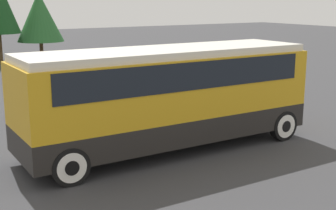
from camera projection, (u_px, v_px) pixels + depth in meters
name	position (u px, v px, depth m)	size (l,w,h in m)	color
ground_plane	(168.00, 149.00, 14.74)	(120.00, 120.00, 0.00)	#38383A
tour_bus	(171.00, 90.00, 14.37)	(9.23, 2.69, 3.18)	black
parked_car_near	(184.00, 87.00, 21.40)	(4.59, 1.86, 1.39)	silver
parked_car_mid	(82.00, 95.00, 19.43)	(4.12, 1.86, 1.47)	navy
tree_center	(40.00, 17.00, 35.31)	(3.51, 3.51, 5.19)	brown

